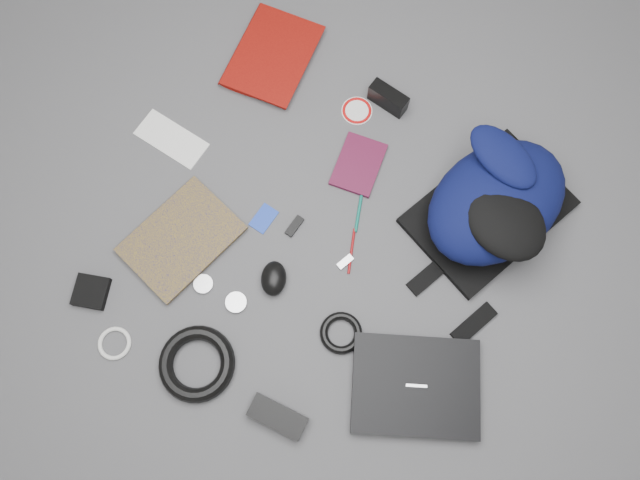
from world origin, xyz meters
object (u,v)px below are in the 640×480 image
at_px(compact_camera, 388,98).
at_px(mouse, 274,278).
at_px(textbook_red, 239,44).
at_px(pouch, 91,292).
at_px(comic_book, 155,213).
at_px(power_brick, 278,417).
at_px(laptop, 416,386).
at_px(dvd_case, 358,165).
at_px(backpack, 497,202).

height_order(compact_camera, mouse, compact_camera).
relative_size(textbook_red, mouse, 3.10).
xyz_separation_m(compact_camera, pouch, (-0.48, -0.84, -0.02)).
height_order(textbook_red, mouse, mouse).
distance_m(textbook_red, mouse, 0.72).
xyz_separation_m(comic_book, mouse, (0.38, -0.03, 0.01)).
bearing_deg(power_brick, compact_camera, 96.93).
distance_m(laptop, comic_book, 0.83).
bearing_deg(pouch, mouse, 29.14).
distance_m(comic_book, pouch, 0.27).
xyz_separation_m(dvd_case, compact_camera, (-0.00, 0.21, 0.03)).
bearing_deg(comic_book, power_brick, -13.00).
bearing_deg(pouch, textbook_red, 89.18).
bearing_deg(comic_book, textbook_red, 112.19).
height_order(laptop, textbook_red, same).
xyz_separation_m(textbook_red, mouse, (0.41, -0.59, 0.01)).
relative_size(textbook_red, comic_book, 0.99).
xyz_separation_m(dvd_case, power_brick, (0.10, -0.70, 0.01)).
height_order(laptop, comic_book, laptop).
relative_size(laptop, power_brick, 2.20).
distance_m(mouse, power_brick, 0.35).
bearing_deg(dvd_case, textbook_red, 152.86).
height_order(dvd_case, compact_camera, compact_camera).
bearing_deg(pouch, dvd_case, 52.28).
height_order(backpack, mouse, backpack).
bearing_deg(laptop, comic_book, 149.91).
relative_size(power_brick, pouch, 1.68).
distance_m(laptop, dvd_case, 0.62).
bearing_deg(power_brick, dvd_case, 98.47).
relative_size(backpack, pouch, 5.28).
relative_size(laptop, pouch, 3.71).
xyz_separation_m(backpack, power_brick, (-0.28, -0.72, -0.08)).
xyz_separation_m(laptop, comic_book, (-0.82, 0.12, -0.00)).
relative_size(backpack, mouse, 4.83).
distance_m(textbook_red, compact_camera, 0.47).
distance_m(backpack, laptop, 0.52).
bearing_deg(pouch, laptop, 9.24).
xyz_separation_m(mouse, power_brick, (0.16, -0.31, -0.01)).
bearing_deg(dvd_case, mouse, -104.34).
height_order(laptop, dvd_case, laptop).
xyz_separation_m(textbook_red, compact_camera, (0.47, 0.01, 0.02)).
bearing_deg(mouse, dvd_case, 59.05).
distance_m(comic_book, power_brick, 0.63).
bearing_deg(power_brick, pouch, 173.44).
xyz_separation_m(comic_book, power_brick, (0.54, -0.34, 0.01)).
distance_m(backpack, compact_camera, 0.43).
relative_size(laptop, compact_camera, 2.78).
height_order(textbook_red, comic_book, textbook_red).
bearing_deg(dvd_case, backpack, -1.37).
bearing_deg(mouse, compact_camera, 62.71).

